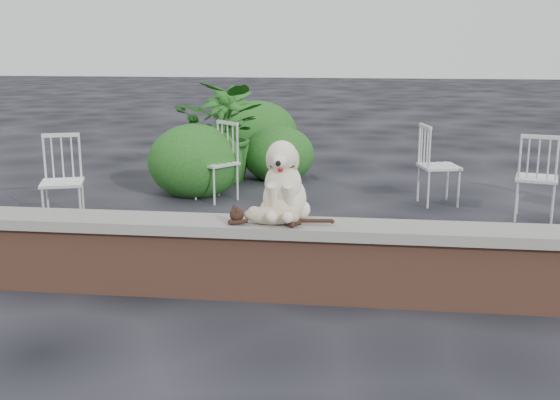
# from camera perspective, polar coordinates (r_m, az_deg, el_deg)

# --- Properties ---
(ground) EXTENTS (60.00, 60.00, 0.00)m
(ground) POSITION_cam_1_polar(r_m,az_deg,el_deg) (5.08, 7.15, -8.44)
(ground) COLOR black
(ground) RESTS_ON ground
(brick_wall) EXTENTS (6.00, 0.30, 0.50)m
(brick_wall) POSITION_cam_1_polar(r_m,az_deg,el_deg) (5.00, 7.23, -5.78)
(brick_wall) COLOR brown
(brick_wall) RESTS_ON ground
(capstone) EXTENTS (6.20, 0.40, 0.08)m
(capstone) POSITION_cam_1_polar(r_m,az_deg,el_deg) (4.91, 7.33, -2.58)
(capstone) COLOR slate
(capstone) RESTS_ON brick_wall
(dog) EXTENTS (0.43, 0.55, 0.63)m
(dog) POSITION_cam_1_polar(r_m,az_deg,el_deg) (4.94, 0.40, 1.84)
(dog) COLOR beige
(dog) RESTS_ON capstone
(cat) EXTENTS (0.91, 0.25, 0.15)m
(cat) POSITION_cam_1_polar(r_m,az_deg,el_deg) (4.85, -0.75, -1.22)
(cat) COLOR tan
(cat) RESTS_ON capstone
(chair_c) EXTENTS (0.68, 0.68, 0.94)m
(chair_c) POSITION_cam_1_polar(r_m,az_deg,el_deg) (7.64, 21.02, 1.88)
(chair_c) COLOR white
(chair_c) RESTS_ON ground
(chair_e) EXTENTS (0.68, 0.68, 0.94)m
(chair_e) POSITION_cam_1_polar(r_m,az_deg,el_deg) (8.02, 13.40, 2.92)
(chair_e) COLOR white
(chair_e) RESTS_ON ground
(chair_a) EXTENTS (0.71, 0.71, 0.94)m
(chair_a) POSITION_cam_1_polar(r_m,az_deg,el_deg) (7.27, -18.06, 1.55)
(chair_a) COLOR white
(chair_a) RESTS_ON ground
(chair_b) EXTENTS (0.79, 0.79, 0.94)m
(chair_b) POSITION_cam_1_polar(r_m,az_deg,el_deg) (8.05, -5.48, 3.27)
(chair_b) COLOR white
(chair_b) RESTS_ON ground
(potted_plant_a) EXTENTS (1.40, 1.27, 1.36)m
(potted_plant_a) POSITION_cam_1_polar(r_m,az_deg,el_deg) (9.09, -4.75, 5.79)
(potted_plant_a) COLOR #1F4D16
(potted_plant_a) RESTS_ON ground
(potted_plant_b) EXTENTS (0.87, 0.87, 1.29)m
(potted_plant_b) POSITION_cam_1_polar(r_m,az_deg,el_deg) (9.17, -4.68, 5.64)
(potted_plant_b) COLOR #1F4D16
(potted_plant_b) RESTS_ON ground
(shrubbery) EXTENTS (1.99, 3.54, 1.02)m
(shrubbery) POSITION_cam_1_polar(r_m,az_deg,el_deg) (9.56, -3.21, 4.62)
(shrubbery) COLOR #1F4D16
(shrubbery) RESTS_ON ground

